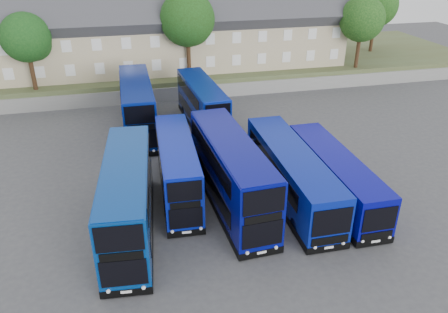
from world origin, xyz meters
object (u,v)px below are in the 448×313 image
(tree_east, at_px, (363,21))
(tree_west, at_px, (28,39))
(dd_front_left, at_px, (128,200))
(tree_mid, at_px, (189,21))
(dd_front_mid, at_px, (177,170))
(coach_east_a, at_px, (291,175))
(tree_far, at_px, (377,7))

(tree_east, bearing_deg, tree_west, -180.00)
(tree_west, distance_m, tree_east, 36.00)
(dd_front_left, distance_m, tree_mid, 26.34)
(dd_front_mid, xyz_separation_m, tree_east, (24.44, 20.48, 5.44))
(coach_east_a, distance_m, tree_mid, 24.04)
(dd_front_left, xyz_separation_m, tree_far, (33.83, 30.96, 5.52))
(dd_front_mid, relative_size, tree_far, 1.17)
(coach_east_a, distance_m, tree_east, 28.78)
(dd_front_left, bearing_deg, coach_east_a, 12.91)
(dd_front_mid, height_order, tree_west, tree_west)
(coach_east_a, xyz_separation_m, tree_far, (23.04, 29.48, 6.05))
(tree_west, bearing_deg, tree_mid, 1.79)
(tree_west, distance_m, tree_far, 42.58)
(tree_east, xyz_separation_m, tree_far, (6.00, 7.00, 0.34))
(coach_east_a, bearing_deg, tree_mid, 97.96)
(tree_far, bearing_deg, dd_front_left, -137.54)
(tree_west, xyz_separation_m, tree_east, (36.00, 0.00, 0.34))
(tree_west, bearing_deg, coach_east_a, -49.86)
(tree_east, height_order, tree_far, tree_far)
(tree_west, relative_size, tree_mid, 0.83)
(dd_front_left, height_order, coach_east_a, dd_front_left)
(dd_front_mid, xyz_separation_m, coach_east_a, (7.40, -2.00, -0.27))
(tree_mid, relative_size, tree_east, 1.12)
(coach_east_a, bearing_deg, dd_front_left, -171.61)
(dd_front_left, distance_m, coach_east_a, 10.90)
(tree_mid, bearing_deg, dd_front_mid, -101.95)
(dd_front_mid, relative_size, tree_east, 1.24)
(tree_far, bearing_deg, coach_east_a, -128.00)
(tree_mid, distance_m, tree_far, 26.80)
(dd_front_left, height_order, tree_east, tree_east)
(dd_front_left, distance_m, tree_east, 37.08)
(tree_mid, bearing_deg, tree_far, 14.04)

